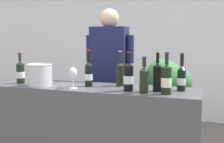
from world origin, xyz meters
name	(u,v)px	position (x,y,z in m)	size (l,w,h in m)	color
wall_back	(148,41)	(0.00, 2.60, 1.40)	(8.00, 0.10, 2.80)	white
counter	(93,138)	(0.00, 0.00, 0.50)	(1.93, 0.50, 1.00)	#4C4C51
wine_bottle_0	(128,77)	(0.37, -0.09, 1.12)	(0.08, 0.08, 0.33)	black
wine_bottle_1	(144,79)	(0.51, -0.14, 1.12)	(0.08, 0.08, 0.30)	black
wine_bottle_2	(181,78)	(0.79, 0.06, 1.11)	(0.07, 0.07, 0.32)	black
wine_bottle_3	(89,73)	(-0.04, 0.01, 1.12)	(0.07, 0.07, 0.35)	black
wine_bottle_4	(166,79)	(0.69, -0.12, 1.12)	(0.08, 0.08, 0.34)	black
wine_bottle_5	(157,76)	(0.60, -0.02, 1.13)	(0.07, 0.07, 0.34)	black
wine_bottle_6	(120,73)	(0.23, 0.12, 1.12)	(0.07, 0.07, 0.33)	black
wine_bottle_7	(20,72)	(-0.76, -0.05, 1.11)	(0.08, 0.08, 0.31)	black
wine_glass	(73,74)	(-0.13, -0.13, 1.13)	(0.08, 0.08, 0.19)	silver
ice_bucket	(40,75)	(-0.49, -0.12, 1.10)	(0.23, 0.23, 0.21)	silver
person_server	(110,90)	(-0.01, 0.52, 0.87)	(0.55, 0.25, 1.77)	black
potted_shrub	(167,91)	(0.58, 0.93, 0.82)	(0.57, 0.55, 1.20)	brown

